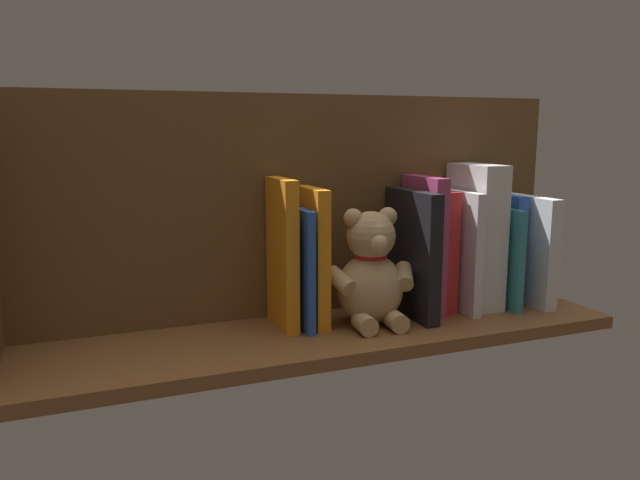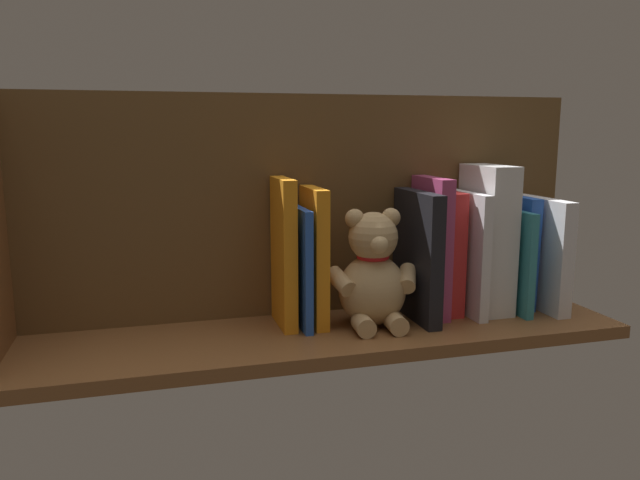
% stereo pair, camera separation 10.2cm
% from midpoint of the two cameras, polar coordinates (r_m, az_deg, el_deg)
% --- Properties ---
extents(ground_plane, '(1.05, 0.26, 0.02)m').
position_cam_midpoint_polar(ground_plane, '(1.06, -2.78, -8.89)').
color(ground_plane, brown).
extents(shelf_back_panel, '(1.05, 0.02, 0.40)m').
position_cam_midpoint_polar(shelf_back_panel, '(1.11, -4.66, 3.14)').
color(shelf_back_panel, brown).
rests_on(shelf_back_panel, ground_plane).
extents(book_0, '(0.03, 0.16, 0.21)m').
position_cam_midpoint_polar(book_0, '(1.25, 16.39, -0.85)').
color(book_0, silver).
rests_on(book_0, ground_plane).
extents(book_1, '(0.03, 0.11, 0.21)m').
position_cam_midpoint_polar(book_1, '(1.24, 14.40, -0.71)').
color(book_1, blue).
rests_on(book_1, ground_plane).
extents(book_2, '(0.01, 0.15, 0.19)m').
position_cam_midpoint_polar(book_2, '(1.21, 13.84, -1.46)').
color(book_2, teal).
rests_on(book_2, ground_plane).
extents(dictionary_thick_white, '(0.06, 0.13, 0.27)m').
position_cam_midpoint_polar(dictionary_thick_white, '(1.19, 11.93, 0.37)').
color(dictionary_thick_white, silver).
rests_on(dictionary_thick_white, ground_plane).
extents(book_3, '(0.02, 0.15, 0.22)m').
position_cam_midpoint_polar(book_3, '(1.16, 10.20, -0.97)').
color(book_3, silver).
rests_on(book_3, ground_plane).
extents(book_4, '(0.03, 0.11, 0.23)m').
position_cam_midpoint_polar(book_4, '(1.16, 8.43, -0.90)').
color(book_4, red).
rests_on(book_4, ground_plane).
extents(book_5, '(0.03, 0.13, 0.25)m').
position_cam_midpoint_polar(book_5, '(1.14, 7.11, -0.45)').
color(book_5, '#B23F72').
rests_on(book_5, ground_plane).
extents(book_6, '(0.03, 0.16, 0.23)m').
position_cam_midpoint_polar(book_6, '(1.11, 5.96, -1.31)').
color(book_6, black).
rests_on(book_6, ground_plane).
extents(teddy_bear, '(0.17, 0.14, 0.20)m').
position_cam_midpoint_polar(teddy_bear, '(1.06, 2.00, -3.15)').
color(teddy_bear, tan).
rests_on(teddy_bear, ground_plane).
extents(book_7, '(0.02, 0.12, 0.24)m').
position_cam_midpoint_polar(book_7, '(1.06, -3.43, -1.57)').
color(book_7, orange).
rests_on(book_7, ground_plane).
extents(book_8, '(0.01, 0.13, 0.21)m').
position_cam_midpoint_polar(book_8, '(1.05, -4.75, -2.60)').
color(book_8, blue).
rests_on(book_8, ground_plane).
extents(book_9, '(0.02, 0.11, 0.26)m').
position_cam_midpoint_polar(book_9, '(1.04, -6.33, -1.30)').
color(book_9, orange).
rests_on(book_9, ground_plane).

